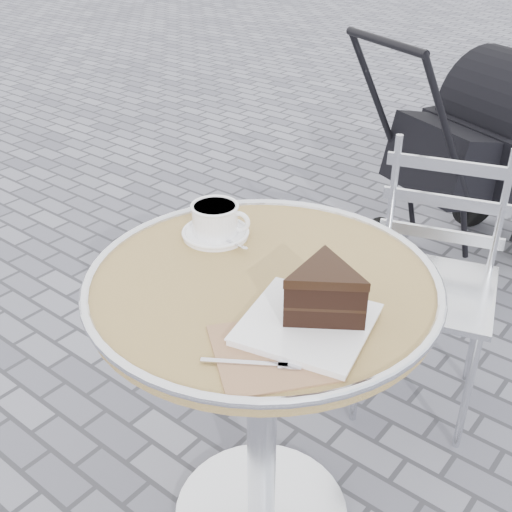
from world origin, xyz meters
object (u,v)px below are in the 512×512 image
Objects in this scene: cafe_table at (262,344)px; bistro_chair at (437,250)px; cake_plate_set at (320,300)px; cappuccino_set at (216,222)px; baby_stroller at (485,161)px.

cafe_table is 0.73m from bistro_chair.
cafe_table is at bearing 148.45° from cake_plate_set.
bistro_chair is (-0.10, 0.78, -0.29)m from cake_plate_set.
cake_plate_set is (0.36, -0.13, 0.02)m from cappuccino_set.
cake_plate_set reaches higher than cafe_table.
cafe_table is at bearing -46.38° from cappuccino_set.
cake_plate_set is 0.35× the size of baby_stroller.
bistro_chair is 0.78× the size of baby_stroller.
cake_plate_set is at bearing -44.76° from cappuccino_set.
cafe_table is at bearing -113.75° from bistro_chair.
cafe_table is 1.62m from baby_stroller.
cafe_table is 0.28m from cake_plate_set.
bistro_chair is (0.07, 0.72, -0.07)m from cafe_table.
cappuccino_set is 0.49× the size of cake_plate_set.
baby_stroller is at bearing 62.81° from cappuccino_set.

